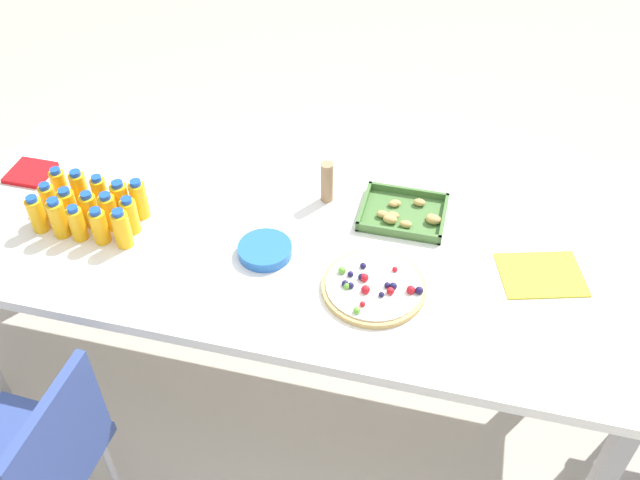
# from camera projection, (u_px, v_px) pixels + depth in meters

# --- Properties ---
(ground_plane) EXTENTS (12.00, 12.00, 0.00)m
(ground_plane) POSITION_uv_depth(u_px,v_px,m) (293.00, 377.00, 2.82)
(ground_plane) COLOR #B2A899
(party_table) EXTENTS (2.34, 0.91, 0.74)m
(party_table) POSITION_uv_depth(u_px,v_px,m) (288.00, 257.00, 2.36)
(party_table) COLOR white
(party_table) RESTS_ON ground_plane
(chair_near_left) EXTENTS (0.42, 0.42, 0.83)m
(chair_near_left) POSITION_uv_depth(u_px,v_px,m) (37.00, 463.00, 2.00)
(chair_near_left) COLOR #33478C
(chair_near_left) RESTS_ON ground_plane
(juice_bottle_0) EXTENTS (0.06, 0.06, 0.14)m
(juice_bottle_0) POSITION_uv_depth(u_px,v_px,m) (37.00, 214.00, 2.33)
(juice_bottle_0) COLOR #F9AE14
(juice_bottle_0) RESTS_ON party_table
(juice_bottle_1) EXTENTS (0.06, 0.06, 0.15)m
(juice_bottle_1) POSITION_uv_depth(u_px,v_px,m) (58.00, 218.00, 2.31)
(juice_bottle_1) COLOR #F9AD14
(juice_bottle_1) RESTS_ON party_table
(juice_bottle_2) EXTENTS (0.05, 0.05, 0.13)m
(juice_bottle_2) POSITION_uv_depth(u_px,v_px,m) (77.00, 224.00, 2.30)
(juice_bottle_2) COLOR #F9AD14
(juice_bottle_2) RESTS_ON party_table
(juice_bottle_3) EXTENTS (0.06, 0.06, 0.14)m
(juice_bottle_3) POSITION_uv_depth(u_px,v_px,m) (99.00, 226.00, 2.29)
(juice_bottle_3) COLOR #FAAD14
(juice_bottle_3) RESTS_ON party_table
(juice_bottle_4) EXTENTS (0.06, 0.06, 0.15)m
(juice_bottle_4) POSITION_uv_depth(u_px,v_px,m) (122.00, 229.00, 2.27)
(juice_bottle_4) COLOR #FAAC14
(juice_bottle_4) RESTS_ON party_table
(juice_bottle_5) EXTENTS (0.05, 0.05, 0.14)m
(juice_bottle_5) POSITION_uv_depth(u_px,v_px,m) (50.00, 201.00, 2.38)
(juice_bottle_5) COLOR #F9AC14
(juice_bottle_5) RESTS_ON party_table
(juice_bottle_6) EXTENTS (0.06, 0.06, 0.13)m
(juice_bottle_6) POSITION_uv_depth(u_px,v_px,m) (68.00, 206.00, 2.37)
(juice_bottle_6) COLOR #F9AD14
(juice_bottle_6) RESTS_ON party_table
(juice_bottle_7) EXTENTS (0.06, 0.06, 0.13)m
(juice_bottle_7) POSITION_uv_depth(u_px,v_px,m) (90.00, 210.00, 2.35)
(juice_bottle_7) COLOR #FAAD14
(juice_bottle_7) RESTS_ON party_table
(juice_bottle_8) EXTENTS (0.06, 0.06, 0.14)m
(juice_bottle_8) POSITION_uv_depth(u_px,v_px,m) (109.00, 211.00, 2.34)
(juice_bottle_8) COLOR #FAAD14
(juice_bottle_8) RESTS_ON party_table
(juice_bottle_9) EXTENTS (0.05, 0.05, 0.14)m
(juice_bottle_9) POSITION_uv_depth(u_px,v_px,m) (130.00, 216.00, 2.32)
(juice_bottle_9) COLOR #F9AC14
(juice_bottle_9) RESTS_ON party_table
(juice_bottle_10) EXTENTS (0.05, 0.05, 0.15)m
(juice_bottle_10) POSITION_uv_depth(u_px,v_px,m) (60.00, 187.00, 2.43)
(juice_bottle_10) COLOR #F9AC14
(juice_bottle_10) RESTS_ON party_table
(juice_bottle_11) EXTENTS (0.06, 0.06, 0.15)m
(juice_bottle_11) POSITION_uv_depth(u_px,v_px,m) (80.00, 189.00, 2.42)
(juice_bottle_11) COLOR #F9AC14
(juice_bottle_11) RESTS_ON party_table
(juice_bottle_12) EXTENTS (0.05, 0.05, 0.15)m
(juice_bottle_12) POSITION_uv_depth(u_px,v_px,m) (101.00, 195.00, 2.40)
(juice_bottle_12) COLOR #FAAD14
(juice_bottle_12) RESTS_ON party_table
(juice_bottle_13) EXTENTS (0.06, 0.06, 0.14)m
(juice_bottle_13) POSITION_uv_depth(u_px,v_px,m) (121.00, 199.00, 2.39)
(juice_bottle_13) COLOR #FAAE14
(juice_bottle_13) RESTS_ON party_table
(juice_bottle_14) EXTENTS (0.06, 0.06, 0.15)m
(juice_bottle_14) POSITION_uv_depth(u_px,v_px,m) (139.00, 199.00, 2.38)
(juice_bottle_14) COLOR #F9AB14
(juice_bottle_14) RESTS_ON party_table
(fruit_pizza) EXTENTS (0.32, 0.32, 0.05)m
(fruit_pizza) POSITION_uv_depth(u_px,v_px,m) (374.00, 287.00, 2.16)
(fruit_pizza) COLOR tan
(fruit_pizza) RESTS_ON party_table
(snack_tray) EXTENTS (0.29, 0.24, 0.04)m
(snack_tray) POSITION_uv_depth(u_px,v_px,m) (404.00, 214.00, 2.41)
(snack_tray) COLOR #477238
(snack_tray) RESTS_ON party_table
(plate_stack) EXTENTS (0.18, 0.18, 0.03)m
(plate_stack) POSITION_uv_depth(u_px,v_px,m) (265.00, 250.00, 2.27)
(plate_stack) COLOR blue
(plate_stack) RESTS_ON party_table
(napkin_stack) EXTENTS (0.15, 0.15, 0.02)m
(napkin_stack) POSITION_uv_depth(u_px,v_px,m) (30.00, 173.00, 2.59)
(napkin_stack) COLOR red
(napkin_stack) RESTS_ON party_table
(cardboard_tube) EXTENTS (0.04, 0.04, 0.16)m
(cardboard_tube) POSITION_uv_depth(u_px,v_px,m) (327.00, 182.00, 2.44)
(cardboard_tube) COLOR #9E7A56
(cardboard_tube) RESTS_ON party_table
(paper_folder) EXTENTS (0.31, 0.27, 0.01)m
(paper_folder) POSITION_uv_depth(u_px,v_px,m) (541.00, 275.00, 2.21)
(paper_folder) COLOR yellow
(paper_folder) RESTS_ON party_table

